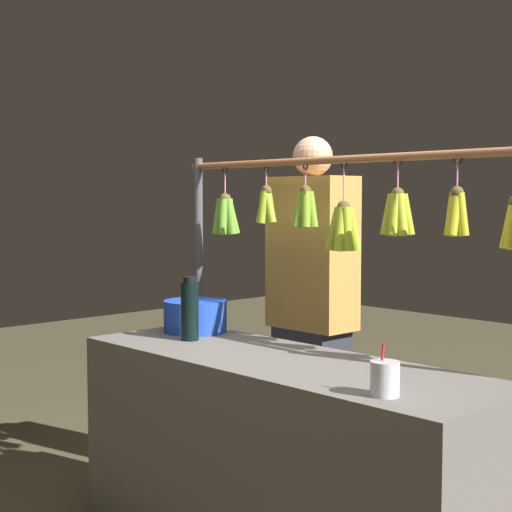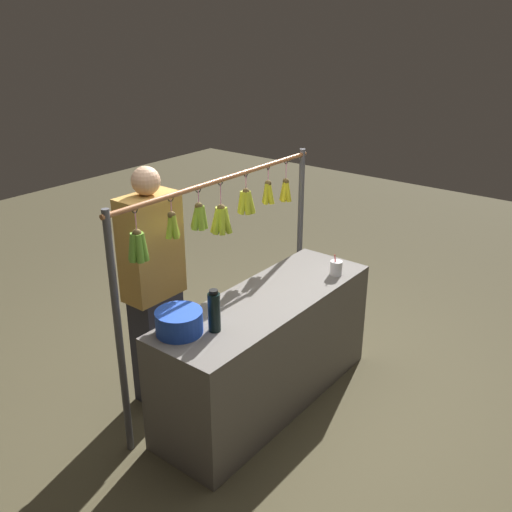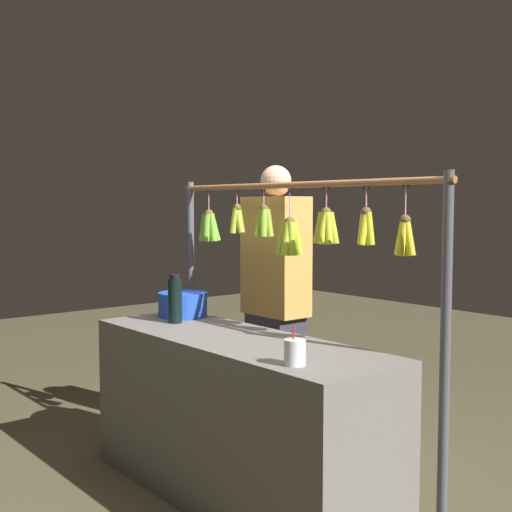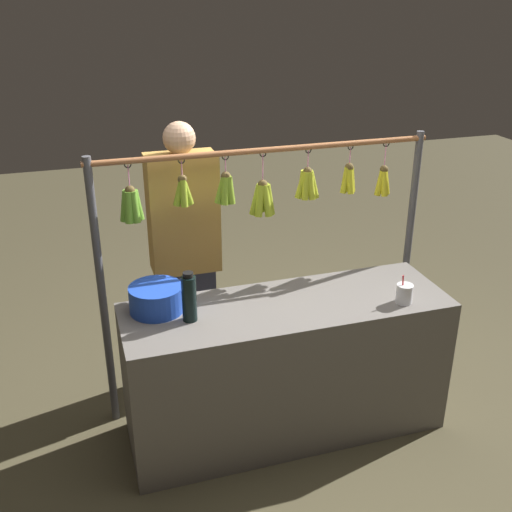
% 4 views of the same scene
% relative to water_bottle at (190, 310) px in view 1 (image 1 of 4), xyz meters
% --- Properties ---
extents(market_counter, '(1.76, 0.58, 0.81)m').
position_rel_water_bottle_xyz_m(market_counter, '(-0.53, -0.01, -0.53)').
color(market_counter, '#66605B').
rests_on(market_counter, ground).
extents(display_rack, '(1.93, 0.14, 1.59)m').
position_rel_water_bottle_xyz_m(display_rack, '(-0.49, -0.38, 0.24)').
color(display_rack, '#4C4C51').
rests_on(display_rack, ground).
extents(water_bottle, '(0.07, 0.07, 0.27)m').
position_rel_water_bottle_xyz_m(water_bottle, '(0.00, 0.00, 0.00)').
color(water_bottle, black).
rests_on(water_bottle, market_counter).
extents(blue_bucket, '(0.28, 0.28, 0.14)m').
position_rel_water_bottle_xyz_m(blue_bucket, '(0.15, -0.15, -0.06)').
color(blue_bucket, blue).
rests_on(blue_bucket, market_counter).
extents(drink_cup, '(0.09, 0.09, 0.16)m').
position_rel_water_bottle_xyz_m(drink_cup, '(-1.13, 0.16, -0.07)').
color(drink_cup, silver).
rests_on(drink_cup, market_counter).
extents(vendor_person, '(0.40, 0.22, 1.68)m').
position_rel_water_bottle_xyz_m(vendor_person, '(-0.11, -0.64, -0.10)').
color(vendor_person, '#2D2D38').
rests_on(vendor_person, ground).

